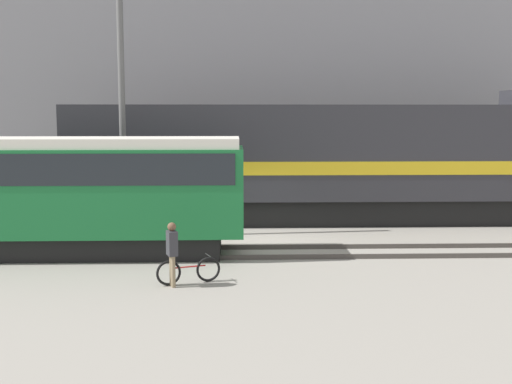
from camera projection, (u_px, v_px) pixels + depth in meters
The scene contains 9 objects.
ground_plane at pixel (251, 241), 21.59m from camera, with size 120.00×120.00×0.00m, color gray.
track_near at pixel (253, 252), 19.63m from camera, with size 60.00×1.51×0.14m.
track_far at pixel (249, 221), 25.37m from camera, with size 60.00×1.51×0.14m.
building_backdrop at pixel (245, 90), 32.80m from camera, with size 44.16×6.00×10.98m.
freight_locomotive at pixel (334, 161), 25.19m from camera, with size 20.39×3.04×5.21m.
streetcar at pixel (51, 189), 19.19m from camera, with size 11.49×2.54×3.57m.
bicycle at pixel (189, 271), 16.23m from camera, with size 1.60×0.70×0.70m.
person at pixel (172, 248), 15.85m from camera, with size 0.33×0.41×1.62m.
utility_pole_center at pixel (122, 95), 21.77m from camera, with size 0.22×0.22×9.82m.
Camera 1 is at (-0.54, -21.22, 4.29)m, focal length 45.00 mm.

